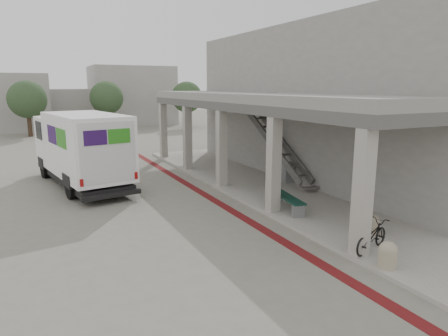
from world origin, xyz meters
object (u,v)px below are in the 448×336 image
utility_cabinet (288,172)px  bicycle_black (371,236)px  bench (287,200)px  fedex_truck (80,147)px

utility_cabinet → bicycle_black: 7.66m
bench → utility_cabinet: (2.40, 3.37, 0.11)m
bench → utility_cabinet: size_ratio=2.32×
fedex_truck → bench: bearing=-61.0°
fedex_truck → utility_cabinet: (8.20, -3.96, -1.13)m
bench → bicycle_black: size_ratio=1.37×
fedex_truck → bicycle_black: size_ratio=5.08×
bench → bicycle_black: bearing=-81.6°
utility_cabinet → fedex_truck: bearing=166.2°
fedex_truck → bench: (5.80, -7.33, -1.24)m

